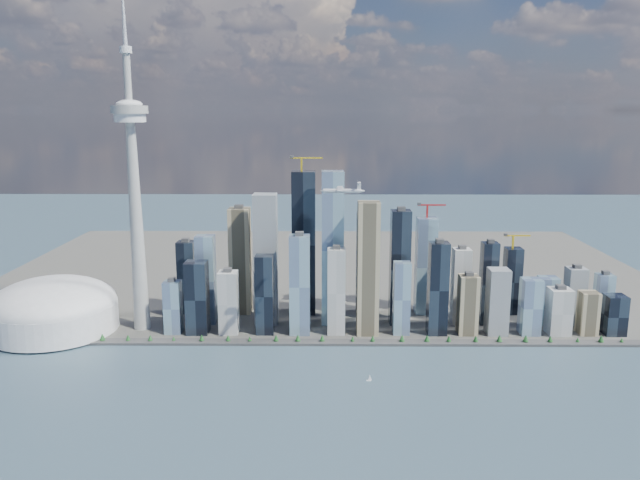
{
  "coord_description": "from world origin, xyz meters",
  "views": [
    {
      "loc": [
        0.6,
        -660.9,
        353.72
      ],
      "look_at": [
        -7.61,
        260.0,
        161.91
      ],
      "focal_mm": 35.0,
      "sensor_mm": 36.0,
      "label": 1
    }
  ],
  "objects_px": {
    "needle_tower": "(134,187)",
    "airplane": "(342,190)",
    "sailboat_west": "(369,379)",
    "dome_stadium": "(53,308)"
  },
  "relations": [
    {
      "from": "dome_stadium",
      "to": "sailboat_west",
      "type": "bearing_deg",
      "value": -20.33
    },
    {
      "from": "needle_tower",
      "to": "airplane",
      "type": "bearing_deg",
      "value": -23.29
    },
    {
      "from": "dome_stadium",
      "to": "sailboat_west",
      "type": "relative_size",
      "value": 19.99
    },
    {
      "from": "airplane",
      "to": "needle_tower",
      "type": "bearing_deg",
      "value": 157.75
    },
    {
      "from": "airplane",
      "to": "sailboat_west",
      "type": "height_order",
      "value": "airplane"
    },
    {
      "from": "dome_stadium",
      "to": "sailboat_west",
      "type": "xyz_separation_m",
      "value": [
        499.52,
        -185.06,
        -36.23
      ]
    },
    {
      "from": "dome_stadium",
      "to": "airplane",
      "type": "bearing_deg",
      "value": -15.58
    },
    {
      "from": "needle_tower",
      "to": "dome_stadium",
      "type": "bearing_deg",
      "value": -175.91
    },
    {
      "from": "sailboat_west",
      "to": "airplane",
      "type": "bearing_deg",
      "value": 128.54
    },
    {
      "from": "needle_tower",
      "to": "sailboat_west",
      "type": "height_order",
      "value": "needle_tower"
    }
  ]
}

